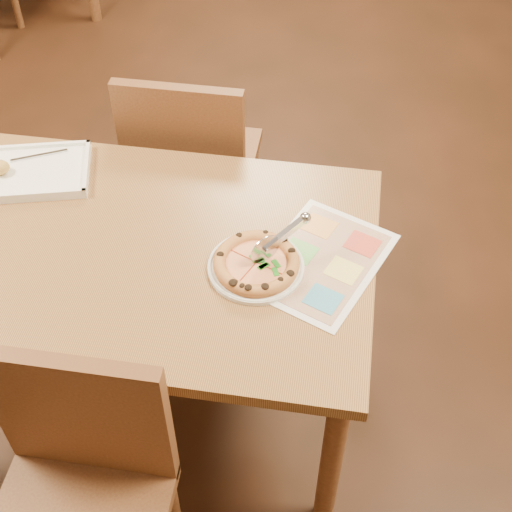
# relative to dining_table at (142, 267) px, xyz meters

# --- Properties ---
(room) EXTENTS (7.00, 7.00, 7.00)m
(room) POSITION_rel_dining_table_xyz_m (0.00, 0.00, 0.72)
(room) COLOR black
(room) RESTS_ON ground
(dining_table) EXTENTS (1.30, 0.85, 0.72)m
(dining_table) POSITION_rel_dining_table_xyz_m (0.00, 0.00, 0.00)
(dining_table) COLOR olive
(dining_table) RESTS_ON ground
(chair_near) EXTENTS (0.42, 0.42, 0.47)m
(chair_near) POSITION_rel_dining_table_xyz_m (0.00, -0.60, -0.07)
(chair_near) COLOR brown
(chair_near) RESTS_ON ground
(chair_far) EXTENTS (0.42, 0.42, 0.47)m
(chair_far) POSITION_rel_dining_table_xyz_m (-0.00, 0.60, -0.07)
(chair_far) COLOR brown
(chair_far) RESTS_ON ground
(plate) EXTENTS (0.32, 0.32, 0.01)m
(plate) POSITION_rel_dining_table_xyz_m (0.33, -0.03, 0.09)
(plate) COLOR white
(plate) RESTS_ON dining_table
(pizza) EXTENTS (0.23, 0.23, 0.03)m
(pizza) POSITION_rel_dining_table_xyz_m (0.33, -0.03, 0.11)
(pizza) COLOR #DB8B4B
(pizza) RESTS_ON plate
(pizza_cutter) EXTENTS (0.13, 0.12, 0.10)m
(pizza_cutter) POSITION_rel_dining_table_xyz_m (0.39, 0.00, 0.17)
(pizza_cutter) COLOR silver
(pizza_cutter) RESTS_ON pizza
(appetizer_tray) EXTENTS (0.40, 0.32, 0.06)m
(appetizer_tray) POSITION_rel_dining_table_xyz_m (-0.41, 0.24, 0.10)
(appetizer_tray) COLOR white
(appetizer_tray) RESTS_ON dining_table
(menu) EXTENTS (0.42, 0.48, 0.00)m
(menu) POSITION_rel_dining_table_xyz_m (0.50, 0.02, 0.09)
(menu) COLOR silver
(menu) RESTS_ON dining_table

